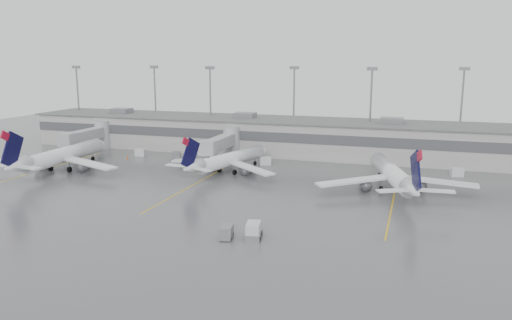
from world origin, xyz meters
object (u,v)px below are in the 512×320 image
(jet_far_left, at_px, (61,156))
(jet_mid_left, at_px, (228,159))
(baggage_tug, at_px, (253,232))
(jet_mid_right, at_px, (394,174))

(jet_far_left, bearing_deg, jet_mid_left, 12.38)
(baggage_tug, bearing_deg, jet_far_left, 142.23)
(baggage_tug, bearing_deg, jet_mid_right, 50.36)
(jet_far_left, relative_size, jet_mid_left, 1.19)
(baggage_tug, bearing_deg, jet_mid_left, 104.84)
(jet_mid_right, bearing_deg, jet_far_left, 167.24)
(jet_mid_left, bearing_deg, jet_mid_right, 7.84)
(jet_mid_left, distance_m, jet_mid_right, 32.37)
(jet_mid_left, xyz_separation_m, jet_mid_right, (32.04, -4.61, 0.30))
(jet_far_left, relative_size, baggage_tug, 9.22)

